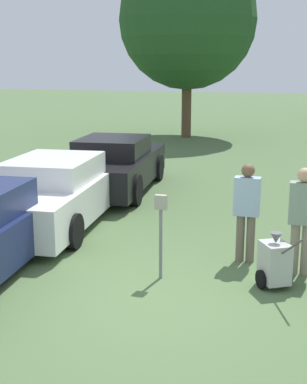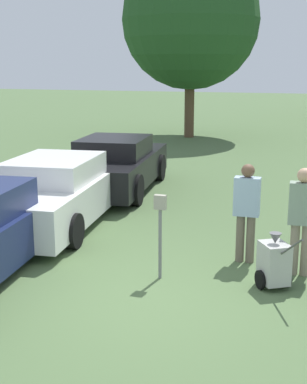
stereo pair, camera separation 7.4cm
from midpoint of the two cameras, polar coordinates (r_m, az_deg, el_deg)
ground_plane at (r=7.71m, az=-1.50°, el=-11.23°), size 120.00×120.00×0.00m
parked_car_white at (r=11.26m, az=-9.93°, el=0.04°), size 2.41×5.19×1.40m
parked_car_black at (r=13.99m, az=-3.85°, el=2.87°), size 2.42×4.88×1.42m
parking_meter at (r=8.07m, az=0.98°, el=-3.08°), size 0.18×0.09×1.32m
person_worker at (r=8.90m, az=10.13°, el=-1.61°), size 0.43×0.23×1.66m
person_supervisor at (r=8.52m, az=15.81°, el=-2.38°), size 0.43×0.24×1.71m
equipment_cart at (r=8.10m, az=13.00°, el=-7.37°), size 0.70×0.94×1.00m
shade_tree at (r=24.71m, az=4.08°, el=17.86°), size 6.09×6.09×8.23m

